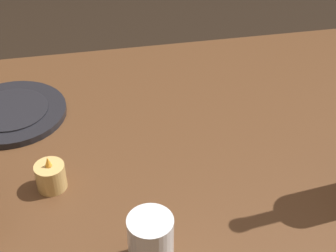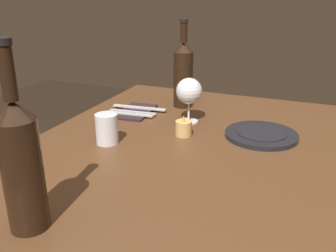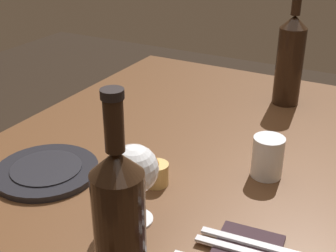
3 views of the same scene
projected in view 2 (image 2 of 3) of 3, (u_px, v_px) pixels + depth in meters
The scene contains 11 objects.
dining_table at pixel (176, 180), 1.09m from camera, with size 1.30×0.90×0.74m.
wine_glass_left at pixel (189, 92), 1.26m from camera, with size 0.09×0.09×0.16m.
wine_bottle at pixel (21, 163), 0.69m from camera, with size 0.08×0.08×0.37m.
wine_bottle_second at pixel (183, 73), 1.42m from camera, with size 0.07×0.07×0.33m.
water_tumbler at pixel (107, 130), 1.11m from camera, with size 0.07×0.07×0.09m.
votive_candle at pixel (184, 129), 1.17m from camera, with size 0.05×0.05×0.07m.
dinner_plate at pixel (261, 135), 1.17m from camera, with size 0.23×0.23×0.02m.
folded_napkin at pixel (136, 112), 1.39m from camera, with size 0.20×0.13×0.01m.
fork_inner at pixel (133, 112), 1.37m from camera, with size 0.03×0.18×0.00m.
fork_outer at pixel (130, 114), 1.35m from camera, with size 0.03×0.18×0.00m.
table_knife at pixel (139, 108), 1.42m from camera, with size 0.04×0.21×0.00m.
Camera 2 is at (-0.90, -0.35, 1.19)m, focal length 39.84 mm.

